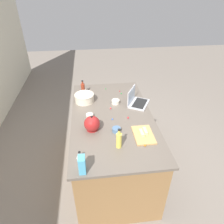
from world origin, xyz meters
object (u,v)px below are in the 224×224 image
Objects in this scene: kettle at (92,124)px; cutting_board at (143,135)px; butter_stick_right at (142,133)px; ramekin_wide at (116,102)px; bottle_oil at (119,140)px; butter_stick_left at (145,131)px; ramekin_medium at (90,116)px; laptop at (136,101)px; candy_bag at (82,165)px; bottle_soy at (83,88)px; ramekin_small at (116,130)px; mixing_bowl_large at (84,98)px; kitchen_timer at (80,155)px.

cutting_board is (-0.17, -0.55, -0.07)m from kettle.
ramekin_wide is (0.71, 0.19, -0.01)m from butter_stick_right.
bottle_oil is 2.04× the size of butter_stick_left.
ramekin_medium is (0.42, 0.57, 0.01)m from cutting_board.
ramekin_wide is at bearing 18.82° from butter_stick_left.
laptop is 0.79m from kettle.
candy_bag is (-0.44, 0.68, 0.05)m from butter_stick_left.
cutting_board is 0.05m from butter_stick_left.
ramekin_medium is at bearing -173.22° from bottle_soy.
butter_stick_left is 0.71m from ramekin_medium.
bottle_oil is at bearing -163.45° from bottle_soy.
butter_stick_right reaches higher than cutting_board.
butter_stick_left is at bearing 175.68° from laptop.
ramekin_small is (0.25, -0.01, -0.07)m from bottle_oil.
ramekin_small is at bearing -137.71° from ramekin_medium.
candy_bag reaches higher than ramekin_medium.
butter_stick_left reaches higher than cutting_board.
mixing_bowl_large reaches higher than ramekin_wide.
mixing_bowl_large is 0.79m from ramekin_small.
mixing_bowl_large is 1.23m from candy_bag.
bottle_soy is at bearing 30.57° from butter_stick_right.
cutting_board is at bearing -107.68° from kettle.
laptop is at bearing -7.97° from butter_stick_right.
ramekin_small is (-0.56, 0.35, -0.02)m from laptop.
ramekin_wide is (0.60, -0.07, 0.00)m from ramekin_small.
candy_bag is at bearing 144.30° from ramekin_small.
butter_stick_left reaches higher than ramekin_small.
kitchen_timer is at bearing 178.41° from bottle_soy.
kettle is at bearing 147.77° from ramekin_wide.
bottle_soy is at bearing 51.48° from ramekin_wide.
ramekin_small is at bearing 147.92° from laptop.
bottle_oil reaches higher than bottle_soy.
ramekin_small is 0.61m from ramekin_wide.
mixing_bowl_large is at bearing 7.24° from kettle.
candy_bag is at bearing 123.18° from butter_stick_left.
butter_stick_left is at bearing -104.04° from ramekin_small.
ramekin_medium is at bearing -5.86° from candy_bag.
candy_bag is at bearing 169.53° from kettle.
laptop reaches higher than cutting_board.
bottle_oil is at bearing 116.19° from cutting_board.
bottle_oil is 0.41m from kitchen_timer.
kitchen_timer reaches higher than butter_stick_left.
cutting_board is 1.87× the size of candy_bag.
bottle_soy is 1.95× the size of ramekin_wide.
kettle is 0.28m from ramekin_small.
bottle_oil reaches higher than ramekin_wide.
butter_stick_left is at bearing -140.25° from mixing_bowl_large.
ramekin_wide reaches higher than ramekin_small.
ramekin_wide is (-0.10, -0.42, -0.03)m from mixing_bowl_large.
ramekin_medium is (0.56, 0.28, -0.07)m from bottle_oil.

